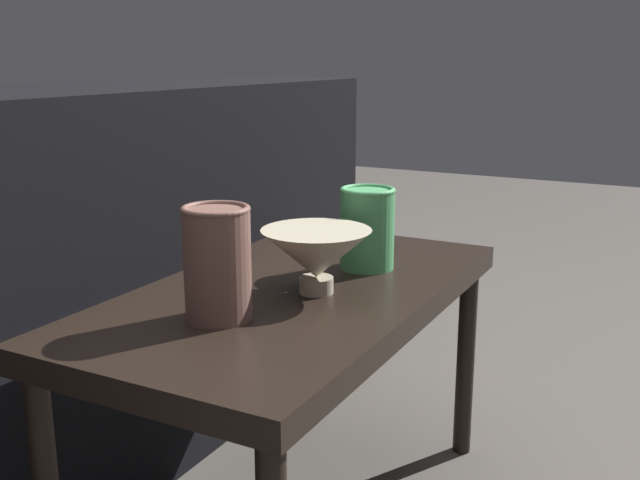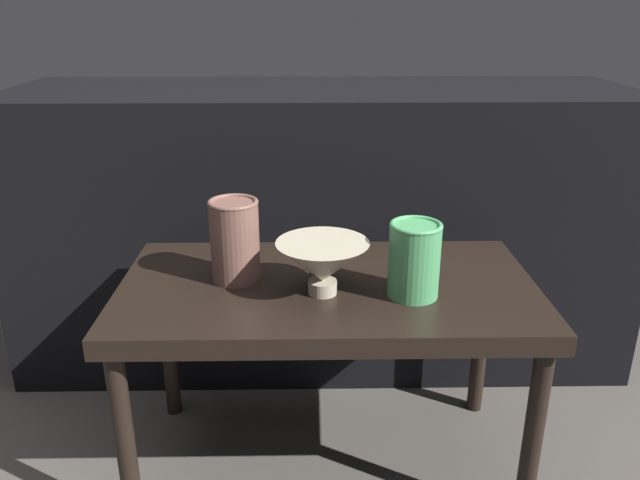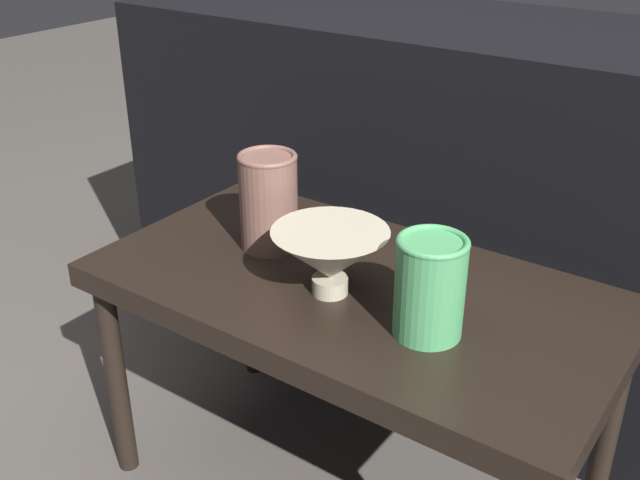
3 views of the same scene
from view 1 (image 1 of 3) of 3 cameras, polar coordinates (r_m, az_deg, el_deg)
table at (r=1.25m, az=-1.98°, el=-5.64°), size 0.82×0.44×0.44m
couch_backdrop at (r=1.57m, az=-18.78°, el=-2.91°), size 1.62×0.50×0.75m
bowl at (r=1.18m, az=-0.29°, el=-1.12°), size 0.18×0.18×0.10m
vase_textured_left at (r=1.07m, az=-7.83°, el=-1.63°), size 0.10×0.10×0.17m
vase_colorful_right at (r=1.32m, az=3.61°, el=1.00°), size 0.10×0.10×0.15m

